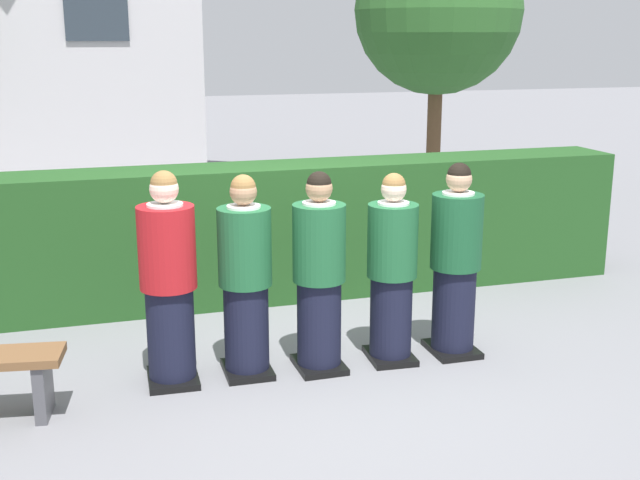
{
  "coord_description": "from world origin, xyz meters",
  "views": [
    {
      "loc": [
        -1.76,
        -5.8,
        2.59
      ],
      "look_at": [
        0.0,
        0.0,
        1.05
      ],
      "focal_mm": 45.34,
      "sensor_mm": 36.0,
      "label": 1
    }
  ],
  "objects_px": {
    "student_in_red_blazer": "(169,284)",
    "student_front_row_2": "(319,277)",
    "student_front_row_3": "(392,273)",
    "student_front_row_4": "(455,265)",
    "student_front_row_1": "(245,281)"
  },
  "relations": [
    {
      "from": "student_front_row_2",
      "to": "student_front_row_4",
      "type": "relative_size",
      "value": 0.99
    },
    {
      "from": "student_front_row_4",
      "to": "student_front_row_3",
      "type": "bearing_deg",
      "value": 178.93
    },
    {
      "from": "student_in_red_blazer",
      "to": "student_front_row_3",
      "type": "xyz_separation_m",
      "value": [
        1.77,
        -0.07,
        -0.05
      ]
    },
    {
      "from": "student_in_red_blazer",
      "to": "student_front_row_2",
      "type": "relative_size",
      "value": 1.03
    },
    {
      "from": "student_front_row_2",
      "to": "student_front_row_3",
      "type": "bearing_deg",
      "value": 0.41
    },
    {
      "from": "student_front_row_3",
      "to": "student_front_row_4",
      "type": "xyz_separation_m",
      "value": [
        0.55,
        -0.01,
        0.03
      ]
    },
    {
      "from": "student_front_row_1",
      "to": "student_front_row_4",
      "type": "distance_m",
      "value": 1.74
    },
    {
      "from": "student_in_red_blazer",
      "to": "student_front_row_4",
      "type": "relative_size",
      "value": 1.02
    },
    {
      "from": "student_front_row_2",
      "to": "student_front_row_3",
      "type": "height_order",
      "value": "student_front_row_2"
    },
    {
      "from": "student_in_red_blazer",
      "to": "student_front_row_2",
      "type": "xyz_separation_m",
      "value": [
        1.15,
        -0.08,
        -0.02
      ]
    },
    {
      "from": "student_front_row_3",
      "to": "student_front_row_1",
      "type": "bearing_deg",
      "value": 176.8
    },
    {
      "from": "student_in_red_blazer",
      "to": "student_front_row_4",
      "type": "bearing_deg",
      "value": -2.06
    },
    {
      "from": "student_front_row_2",
      "to": "student_front_row_4",
      "type": "distance_m",
      "value": 1.17
    },
    {
      "from": "student_in_red_blazer",
      "to": "student_front_row_1",
      "type": "xyz_separation_m",
      "value": [
        0.58,
        -0.01,
        -0.03
      ]
    },
    {
      "from": "student_front_row_1",
      "to": "student_front_row_3",
      "type": "bearing_deg",
      "value": -3.2
    }
  ]
}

